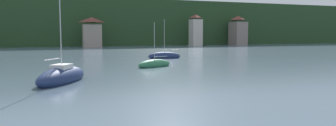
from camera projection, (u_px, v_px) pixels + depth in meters
The scene contains 7 objects.
wooded_hillside at pixel (13, 28), 118.43m from camera, with size 352.00×60.06×41.12m.
shore_building_westcentral at pixel (92, 33), 88.36m from camera, with size 5.24×4.43×8.44m.
shore_building_central at pixel (196, 31), 98.78m from camera, with size 3.37×3.88×9.83m.
shore_building_eastcentral at pixel (238, 31), 105.00m from camera, with size 4.39×5.81×9.75m.
sailboat_mid_3 at pixel (62, 77), 24.59m from camera, with size 4.96×6.71×10.17m.
sailboat_mid_4 at pixel (154, 64), 36.11m from camera, with size 4.83×3.26×5.42m.
sailboat_far_5 at pixel (164, 56), 48.55m from camera, with size 5.12×2.19×6.39m.
Camera 1 is at (-9.89, 13.41, 3.78)m, focal length 33.68 mm.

